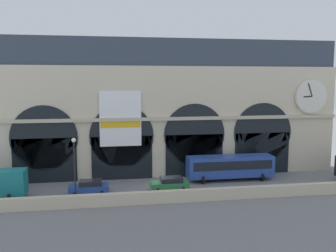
% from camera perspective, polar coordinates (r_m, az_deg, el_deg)
% --- Properties ---
extents(ground_plane, '(200.00, 200.00, 0.00)m').
position_cam_1_polar(ground_plane, '(42.95, -0.51, -9.85)').
color(ground_plane, slate).
extents(quay_parapet_wall, '(90.00, 0.70, 1.26)m').
position_cam_1_polar(quay_parapet_wall, '(38.19, 0.64, -11.04)').
color(quay_parapet_wall, beige).
rests_on(quay_parapet_wall, ground).
extents(station_building, '(49.14, 6.26, 18.00)m').
position_cam_1_polar(station_building, '(49.08, -1.93, 2.72)').
color(station_building, beige).
rests_on(station_building, ground).
extents(car_midwest, '(4.40, 2.22, 1.55)m').
position_cam_1_polar(car_midwest, '(41.76, -12.31, -9.36)').
color(car_midwest, '#28479E').
rests_on(car_midwest, ground).
extents(car_center, '(4.40, 2.22, 1.55)m').
position_cam_1_polar(car_center, '(42.09, 0.30, -9.06)').
color(car_center, '#2D7A42').
rests_on(car_center, ground).
extents(bus_mideast, '(11.00, 3.25, 3.10)m').
position_cam_1_polar(bus_mideast, '(46.77, 9.76, -6.28)').
color(bus_mideast, '#28479E').
rests_on(bus_mideast, ground).
extents(street_lamp_quayside, '(0.44, 0.44, 6.90)m').
position_cam_1_polar(street_lamp_quayside, '(37.58, -14.55, -5.59)').
color(street_lamp_quayside, black).
rests_on(street_lamp_quayside, ground).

